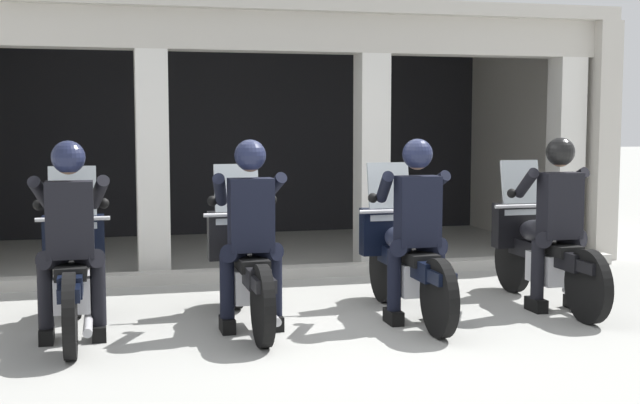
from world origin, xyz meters
TOP-DOWN VIEW (x-y plane):
  - ground_plane at (0.00, 3.00)m, footprint 80.00×80.00m
  - station_building at (-0.06, 4.74)m, footprint 8.77×4.07m
  - kerb_strip at (-0.06, 2.24)m, footprint 8.27×0.24m
  - motorcycle_far_left at (-2.13, 0.26)m, footprint 0.62×2.04m
  - police_officer_far_left at (-2.14, -0.03)m, footprint 0.63×0.61m
  - motorcycle_center_left at (-0.71, 0.25)m, footprint 0.62×2.04m
  - police_officer_center_left at (-0.71, -0.03)m, footprint 0.63×0.61m
  - motorcycle_center_right at (0.71, 0.19)m, footprint 0.62×2.04m
  - police_officer_center_right at (0.71, -0.10)m, footprint 0.63×0.61m
  - motorcycle_far_right at (2.14, 0.32)m, footprint 0.62×2.04m
  - police_officer_far_right at (2.14, 0.04)m, footprint 0.63×0.61m

SIDE VIEW (x-z plane):
  - ground_plane at x=0.00m, z-range 0.00..0.00m
  - kerb_strip at x=-0.06m, z-range 0.00..0.12m
  - motorcycle_far_left at x=-2.13m, z-range -0.17..1.17m
  - motorcycle_center_left at x=-0.71m, z-range -0.17..1.17m
  - motorcycle_center_right at x=0.71m, z-range -0.17..1.17m
  - motorcycle_far_right at x=2.14m, z-range -0.17..1.17m
  - police_officer_far_left at x=-2.14m, z-range 0.15..1.73m
  - police_officer_center_left at x=-0.71m, z-range 0.15..1.73m
  - police_officer_center_right at x=0.71m, z-range 0.15..1.73m
  - police_officer_far_right at x=2.14m, z-range 0.15..1.73m
  - station_building at x=-0.06m, z-range 0.39..3.50m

